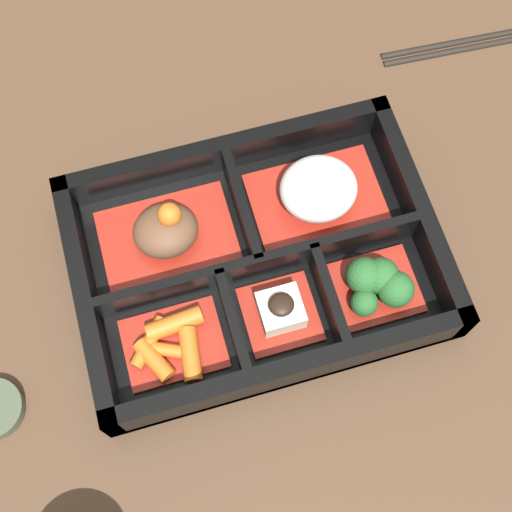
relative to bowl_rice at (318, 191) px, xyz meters
name	(u,v)px	position (x,y,z in m)	size (l,w,h in m)	color
ground_plane	(256,267)	(-0.07, -0.04, -0.03)	(3.00, 3.00, 0.00)	#4C3523
bento_base	(256,265)	(-0.07, -0.04, -0.02)	(0.30, 0.22, 0.01)	black
bento_rim	(257,260)	(-0.07, -0.04, -0.01)	(0.30, 0.22, 0.05)	black
bowl_stew	(167,232)	(-0.13, 0.00, 0.00)	(0.11, 0.08, 0.05)	maroon
bowl_rice	(318,191)	(0.00, 0.00, 0.00)	(0.11, 0.08, 0.04)	maroon
bowl_carrots	(172,344)	(-0.15, -0.09, -0.01)	(0.08, 0.07, 0.02)	maroon
bowl_tofu	(280,312)	(-0.06, -0.09, -0.01)	(0.06, 0.06, 0.03)	maroon
bowl_greens	(379,284)	(0.02, -0.09, 0.00)	(0.07, 0.06, 0.04)	maroon
chopsticks	(488,39)	(0.22, 0.13, -0.03)	(0.22, 0.03, 0.01)	black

